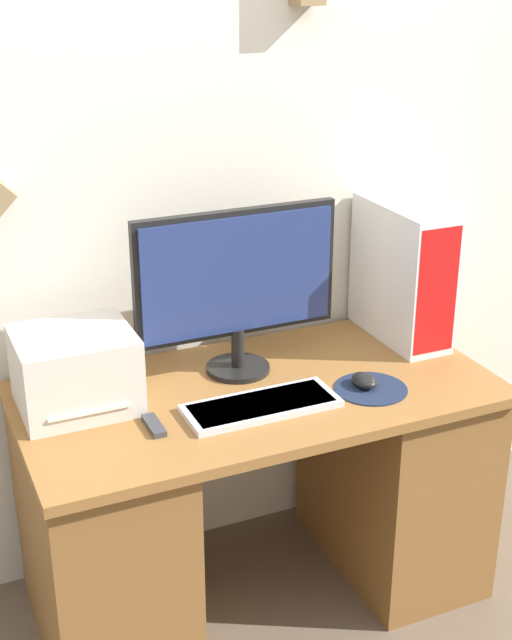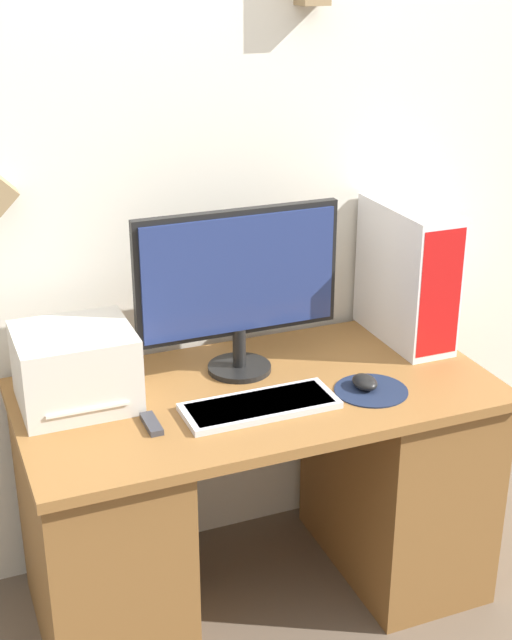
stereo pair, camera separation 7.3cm
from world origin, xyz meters
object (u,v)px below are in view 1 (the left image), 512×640
computer_tower (403,272)px  printer (75,370)px  remote_control (154,426)px  keyboard (261,405)px  monitor (237,281)px  mouse (364,380)px

computer_tower → printer: computer_tower is taller
computer_tower → remote_control: size_ratio=3.86×
keyboard → remote_control: keyboard is taller
monitor → mouse: bearing=-41.0°
monitor → keyboard: monitor is taller
mouse → computer_tower: bearing=43.7°
monitor → computer_tower: monitor is taller
mouse → keyboard: bearing=179.6°
monitor → printer: monitor is taller
printer → remote_control: bearing=-53.4°
keyboard → mouse: 0.32m
computer_tower → printer: size_ratio=1.40×
remote_control → monitor: bearing=34.7°
keyboard → printer: printer is taller
monitor → printer: bearing=-176.8°
monitor → remote_control: (-0.33, -0.23, -0.27)m
keyboard → computer_tower: 0.69m
monitor → remote_control: bearing=-145.3°
monitor → mouse: 0.45m
keyboard → printer: bearing=154.0°
monitor → remote_control: 0.48m
monitor → remote_control: monitor is taller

